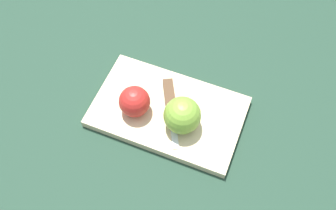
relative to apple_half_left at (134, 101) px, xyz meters
name	(u,v)px	position (x,y,z in m)	size (l,w,h in m)	color
ground_plane	(168,114)	(0.07, 0.02, -0.06)	(4.00, 4.00, 0.00)	#1E3828
cutting_board	(168,112)	(0.07, 0.02, -0.05)	(0.34, 0.22, 0.02)	#D1B789
apple_half_left	(134,101)	(0.00, 0.00, 0.00)	(0.07, 0.07, 0.07)	red
apple_half_right	(182,115)	(0.11, 0.00, 0.01)	(0.08, 0.08, 0.08)	olive
knife	(170,97)	(0.06, 0.05, -0.02)	(0.09, 0.16, 0.02)	silver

